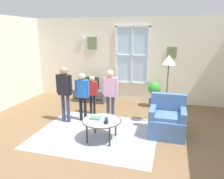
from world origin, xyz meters
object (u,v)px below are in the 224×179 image
Objects in this scene: floor_lamp at (168,67)px; tv_stand at (90,95)px; person_blue_shirt at (82,91)px; person_red_shirt at (92,90)px; person_pink_shirt at (110,90)px; television at (90,83)px; armchair at (167,121)px; person_black_shirt at (65,88)px; coffee_table at (102,121)px; remote_near_books at (105,122)px; book_stack at (96,117)px; remote_near_cup at (107,123)px; potted_plant_by_window at (154,92)px; cup at (106,120)px.

tv_stand is at bearing 152.35° from floor_lamp.
person_red_shirt is at bearing 83.91° from person_blue_shirt.
floor_lamp reaches higher than person_pink_shirt.
television is 0.45× the size of person_pink_shirt.
person_black_shirt is at bearing 179.08° from armchair.
person_blue_shirt is at bearing 132.97° from coffee_table.
remote_near_books is at bearing -62.51° from tv_stand.
person_red_shirt reaches higher than book_stack.
person_black_shirt is 2.52m from floor_lamp.
remote_near_cup is at bearing -45.66° from person_blue_shirt.
remote_near_books is 0.18× the size of potted_plant_by_window.
armchair is at bearing -35.79° from television.
armchair reaches higher than potted_plant_by_window.
book_stack is 0.28× the size of potted_plant_by_window.
potted_plant_by_window is at bearing 0.37° from tv_stand.
remote_near_books is 0.08× the size of floor_lamp.
armchair is 2.53m from person_black_shirt.
television is 2.06m from potted_plant_by_window.
person_red_shirt is at bearing 173.50° from floor_lamp.
armchair is (2.50, -1.81, 0.13)m from tv_stand.
person_pink_shirt is (-0.09, 0.97, 0.42)m from coffee_table.
book_stack reaches higher than remote_near_books.
floor_lamp is (1.14, 1.23, 0.98)m from remote_near_books.
potted_plant_by_window is (2.05, 0.01, 0.26)m from tv_stand.
coffee_table is at bearing -84.58° from person_pink_shirt.
coffee_table is 1.56m from person_red_shirt.
person_black_shirt reaches higher than armchair.
armchair is 2.14m from person_blue_shirt.
remote_near_books is at bearing -30.47° from book_stack.
television is 1.79m from person_black_shirt.
coffee_table is 5.86× the size of remote_near_books.
book_stack is 0.33m from remote_near_cup.
coffee_table is at bearing -137.70° from floor_lamp.
armchair reaches higher than remote_near_cup.
television is 2.88m from floor_lamp.
potted_plant_by_window is (-0.45, 1.82, 0.13)m from armchair.
cup is at bearing -150.47° from armchair.
coffee_table is at bearing -19.74° from book_stack.
remote_near_cup is at bearing -105.49° from potted_plant_by_window.
person_pink_shirt reaches higher than remote_near_books.
coffee_table is at bearing -63.62° from television.
armchair is at bearing -6.02° from person_blue_shirt.
floor_lamp reaches higher than person_blue_shirt.
book_stack reaches higher than tv_stand.
cup is (1.32, -2.48, -0.13)m from television.
person_pink_shirt is at bearing 95.42° from coffee_table.
person_black_shirt is 1.31× the size of person_red_shirt.
person_black_shirt is 1.12m from person_pink_shirt.
person_pink_shirt reaches higher than remote_near_cup.
television is 2.77× the size of book_stack.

